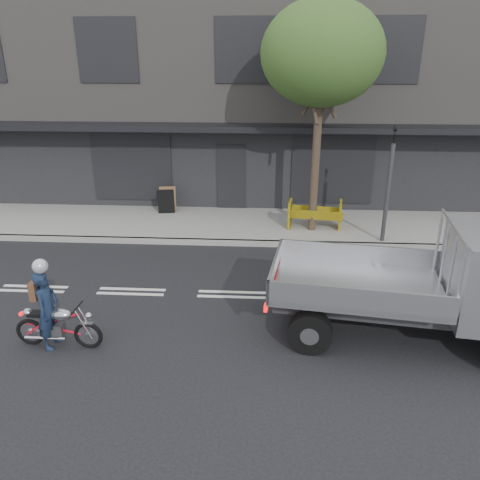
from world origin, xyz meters
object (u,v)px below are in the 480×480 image
flatbed_ute (476,279)px  sandwich_board (166,202)px  motorcycle (58,325)px  construction_barrier (316,216)px  street_tree (322,54)px  traffic_light_pole (388,191)px  rider (48,310)px

flatbed_ute → sandwich_board: flatbed_ute is taller
motorcycle → construction_barrier: bearing=51.9°
street_tree → motorcycle: (-5.35, -6.47, -4.82)m
traffic_light_pole → sandwich_board: 7.26m
street_tree → traffic_light_pole: (2.00, -0.85, -3.63)m
rider → traffic_light_pole: bearing=-50.7°
flatbed_ute → sandwich_board: (-7.37, 7.08, -0.78)m
motorcycle → flatbed_ute: size_ratio=0.32×
street_tree → rider: size_ratio=4.32×
motorcycle → flatbed_ute: bearing=7.0°
motorcycle → sandwich_board: (0.48, 7.70, 0.14)m
street_tree → rider: (-5.50, -6.47, -4.50)m
motorcycle → sandwich_board: bearing=88.9°
traffic_light_pole → street_tree: bearing=157.0°
motorcycle → sandwich_board: sandwich_board is taller
flatbed_ute → traffic_light_pole: bearing=103.6°
rider → construction_barrier: 8.46m
street_tree → construction_barrier: bearing=-52.0°
street_tree → rider: bearing=-130.4°
street_tree → motorcycle: bearing=-129.6°
construction_barrier → sandwich_board: size_ratio=1.88×
sandwich_board → street_tree: bearing=-23.7°
sandwich_board → motorcycle: bearing=-103.0°
rider → street_tree: bearing=-37.9°
flatbed_ute → sandwich_board: 10.25m
rider → sandwich_board: 7.73m
rider → sandwich_board: rider is taller
street_tree → traffic_light_pole: 4.23m
street_tree → sandwich_board: size_ratio=7.61×
street_tree → construction_barrier: 4.66m
street_tree → motorcycle: street_tree is taller
sandwich_board → flatbed_ute: bearing=-53.3°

